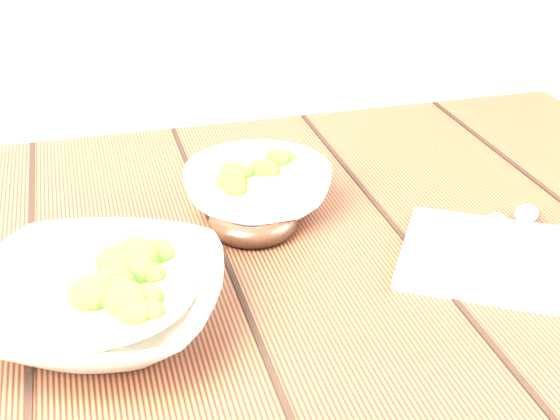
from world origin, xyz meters
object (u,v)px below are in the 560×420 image
(table, at_px, (250,355))
(trivet, at_px, (253,221))
(soup_bowl_back, at_px, (258,188))
(soup_bowl_front, at_px, (98,301))
(napkin, at_px, (499,259))

(table, height_order, trivet, trivet)
(soup_bowl_back, bearing_deg, soup_bowl_front, -136.29)
(trivet, bearing_deg, table, -107.63)
(soup_bowl_front, bearing_deg, soup_bowl_back, 43.71)
(soup_bowl_front, xyz_separation_m, trivet, (0.18, 0.14, -0.02))
(soup_bowl_front, xyz_separation_m, napkin, (0.41, 0.00, -0.03))
(table, xyz_separation_m, soup_bowl_front, (-0.16, -0.07, 0.15))
(trivet, bearing_deg, napkin, -30.32)
(trivet, distance_m, napkin, 0.27)
(table, relative_size, soup_bowl_back, 6.07)
(soup_bowl_front, height_order, soup_bowl_back, soup_bowl_front)
(soup_bowl_back, xyz_separation_m, napkin, (0.21, -0.18, -0.02))
(soup_bowl_back, distance_m, trivet, 0.05)
(soup_bowl_back, bearing_deg, trivet, -110.57)
(soup_bowl_front, relative_size, soup_bowl_back, 1.47)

